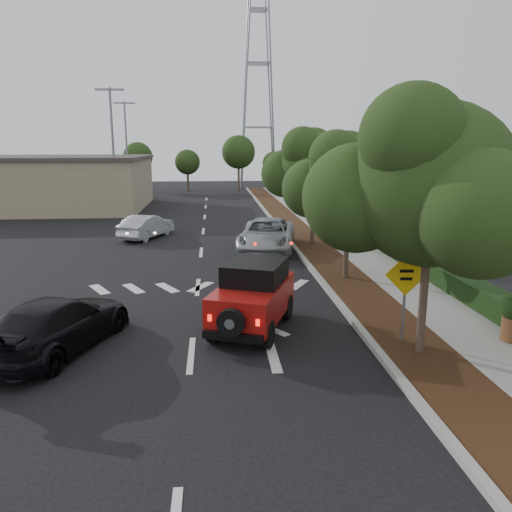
{
  "coord_description": "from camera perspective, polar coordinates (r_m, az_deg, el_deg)",
  "views": [
    {
      "loc": [
        0.6,
        -11.56,
        5.08
      ],
      "look_at": [
        1.87,
        3.0,
        1.8
      ],
      "focal_mm": 35.0,
      "sensor_mm": 36.0,
      "label": 1
    }
  ],
  "objects": [
    {
      "name": "speed_hump_sign",
      "position": [
        13.12,
        16.71,
        -3.28
      ],
      "size": [
        1.08,
        0.12,
        2.31
      ],
      "rotation": [
        0.0,
        0.0,
        -0.08
      ],
      "color": "slate",
      "rests_on": "ground"
    },
    {
      "name": "sidewalk",
      "position": [
        25.06,
        11.12,
        0.86
      ],
      "size": [
        2.0,
        70.0,
        0.12
      ],
      "primitive_type": "cube",
      "color": "gray",
      "rests_on": "ground"
    },
    {
      "name": "silver_sedan_oncoming",
      "position": [
        28.26,
        -12.41,
        3.33
      ],
      "size": [
        2.82,
        4.14,
        1.29
      ],
      "primitive_type": "imported",
      "rotation": [
        0.0,
        0.0,
        2.73
      ],
      "color": "#A8ABAF",
      "rests_on": "ground"
    },
    {
      "name": "transmission_tower",
      "position": [
        60.02,
        0.22,
        7.79
      ],
      "size": [
        7.0,
        4.0,
        28.0
      ],
      "primitive_type": null,
      "color": "slate",
      "rests_on": "ground"
    },
    {
      "name": "light_pole_b",
      "position": [
        50.48,
        -14.27,
        6.49
      ],
      "size": [
        2.0,
        0.22,
        9.0
      ],
      "primitive_type": null,
      "color": "slate",
      "rests_on": "ground"
    },
    {
      "name": "parked_suv",
      "position": [
        38.97,
        -17.4,
        5.66
      ],
      "size": [
        4.59,
        2.93,
        1.45
      ],
      "primitive_type": "imported",
      "rotation": [
        0.0,
        0.0,
        1.26
      ],
      "color": "#B4B7BC",
      "rests_on": "ground"
    },
    {
      "name": "curb",
      "position": [
        24.42,
        4.57,
        0.79
      ],
      "size": [
        0.2,
        70.0,
        0.15
      ],
      "primitive_type": "cube",
      "color": "#9E9B93",
      "rests_on": "ground"
    },
    {
      "name": "ground",
      "position": [
        12.64,
        -7.41,
        -11.14
      ],
      "size": [
        120.0,
        120.0,
        0.0
      ],
      "primitive_type": "plane",
      "color": "black",
      "rests_on": "ground"
    },
    {
      "name": "black_suv_oncoming",
      "position": [
        13.54,
        -21.79,
        -7.23
      ],
      "size": [
        3.37,
        5.07,
        1.36
      ],
      "primitive_type": "imported",
      "rotation": [
        0.0,
        0.0,
        2.8
      ],
      "color": "black",
      "rests_on": "ground"
    },
    {
      "name": "planting_strip",
      "position": [
        24.6,
        6.86,
        0.79
      ],
      "size": [
        1.8,
        70.0,
        0.12
      ],
      "primitive_type": "cube",
      "color": "black",
      "rests_on": "ground"
    },
    {
      "name": "commercial_building",
      "position": [
        44.86,
        -26.91,
        7.36
      ],
      "size": [
        22.0,
        12.0,
        4.0
      ],
      "primitive_type": "cube",
      "color": "gray",
      "rests_on": "ground"
    },
    {
      "name": "street_tree_mid",
      "position": [
        19.42,
        10.14,
        -2.71
      ],
      "size": [
        3.2,
        3.2,
        5.32
      ],
      "primitive_type": null,
      "color": "#1B3210",
      "rests_on": "ground"
    },
    {
      "name": "street_tree_far",
      "position": [
        25.58,
        6.41,
        1.12
      ],
      "size": [
        3.4,
        3.4,
        5.62
      ],
      "primitive_type": null,
      "color": "#1B3210",
      "rests_on": "ground"
    },
    {
      "name": "hedge",
      "position": [
        25.42,
        14.19,
        1.65
      ],
      "size": [
        0.8,
        70.0,
        0.8
      ],
      "primitive_type": "cube",
      "color": "black",
      "rests_on": "ground"
    },
    {
      "name": "light_pole_a",
      "position": [
        38.57,
        -15.58,
        4.62
      ],
      "size": [
        2.0,
        0.22,
        9.0
      ],
      "primitive_type": null,
      "color": "slate",
      "rests_on": "ground"
    },
    {
      "name": "silver_suv_ahead",
      "position": [
        24.31,
        1.25,
        2.42
      ],
      "size": [
        3.54,
        5.88,
        1.53
      ],
      "primitive_type": "imported",
      "rotation": [
        0.0,
        0.0,
        -0.19
      ],
      "color": "#A3A6AB",
      "rests_on": "ground"
    },
    {
      "name": "street_tree_near",
      "position": [
        13.16,
        18.12,
        -10.71
      ],
      "size": [
        3.8,
        3.8,
        5.92
      ],
      "primitive_type": null,
      "color": "#1B3210",
      "rests_on": "ground"
    },
    {
      "name": "red_jeep",
      "position": [
        13.99,
        -0.18,
        -4.45
      ],
      "size": [
        2.74,
        3.88,
        1.9
      ],
      "rotation": [
        0.0,
        0.0,
        -0.36
      ],
      "color": "black",
      "rests_on": "ground"
    }
  ]
}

